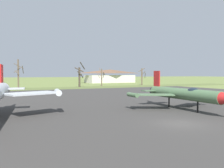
# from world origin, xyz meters

# --- Properties ---
(ground_plane) EXTENTS (600.00, 600.00, 0.00)m
(ground_plane) POSITION_xyz_m (0.00, 0.00, 0.00)
(ground_plane) COLOR olive
(asphalt_apron) EXTENTS (88.13, 62.94, 0.05)m
(asphalt_apron) POSITION_xyz_m (0.00, 18.88, 0.03)
(asphalt_apron) COLOR #383533
(asphalt_apron) RESTS_ON ground
(grass_verge_strip) EXTENTS (148.13, 12.00, 0.06)m
(grass_verge_strip) POSITION_xyz_m (0.00, 56.35, 0.03)
(grass_verge_strip) COLOR #5A6734
(grass_verge_strip) RESTS_ON ground
(jet_fighter_front_left) EXTENTS (11.54, 14.17, 4.68)m
(jet_fighter_front_left) POSITION_xyz_m (5.93, 6.11, 1.95)
(jet_fighter_front_left) COLOR #4C6B47
(jet_fighter_front_left) RESTS_ON ground
(bare_tree_center) EXTENTS (2.92, 2.80, 8.39)m
(bare_tree_center) POSITION_xyz_m (-6.18, 59.54, 4.41)
(bare_tree_center) COLOR brown
(bare_tree_center) RESTS_ON ground
(bare_tree_right_of_center) EXTENTS (3.68, 2.23, 8.03)m
(bare_tree_right_of_center) POSITION_xyz_m (12.11, 59.34, 3.77)
(bare_tree_right_of_center) COLOR #42382D
(bare_tree_right_of_center) RESTS_ON ground
(bare_tree_far_right) EXTENTS (2.67, 2.64, 6.38)m
(bare_tree_far_right) POSITION_xyz_m (21.20, 62.53, 3.31)
(bare_tree_far_right) COLOR brown
(bare_tree_far_right) RESTS_ON ground
(bare_tree_backdrop_extra) EXTENTS (2.45, 3.47, 6.50)m
(bare_tree_backdrop_extra) POSITION_xyz_m (38.39, 63.39, 3.44)
(bare_tree_backdrop_extra) COLOR brown
(bare_tree_backdrop_extra) RESTS_ON ground
(visitor_building) EXTENTS (24.19, 10.35, 6.33)m
(visitor_building) POSITION_xyz_m (38.91, 91.70, 3.10)
(visitor_building) COLOR beige
(visitor_building) RESTS_ON ground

